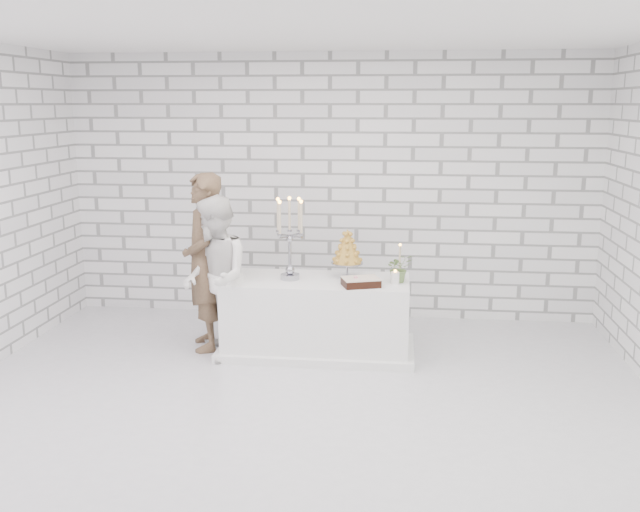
{
  "coord_description": "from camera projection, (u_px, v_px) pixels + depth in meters",
  "views": [
    {
      "loc": [
        0.82,
        -5.52,
        2.44
      ],
      "look_at": [
        0.08,
        0.89,
        1.05
      ],
      "focal_mm": 39.87,
      "sensor_mm": 36.0,
      "label": 1
    }
  ],
  "objects": [
    {
      "name": "chocolate_cake",
      "position": [
        361.0,
        282.0,
        6.69
      ],
      "size": [
        0.4,
        0.34,
        0.08
      ],
      "primitive_type": "cube",
      "rotation": [
        0.0,
        0.0,
        0.33
      ],
      "color": "black",
      "rests_on": "cake_table"
    },
    {
      "name": "cake_table",
      "position": [
        317.0,
        316.0,
        7.04
      ],
      "size": [
        1.8,
        0.8,
        0.75
      ],
      "primitive_type": "cube",
      "color": "white",
      "rests_on": "ground"
    },
    {
      "name": "bride",
      "position": [
        215.0,
        278.0,
        6.8
      ],
      "size": [
        0.85,
        0.94,
        1.59
      ],
      "primitive_type": "imported",
      "rotation": [
        0.0,
        0.0,
        -1.19
      ],
      "color": "white",
      "rests_on": "ground"
    },
    {
      "name": "ground",
      "position": [
        299.0,
        400.0,
        5.96
      ],
      "size": [
        6.0,
        5.0,
        0.01
      ],
      "primitive_type": "cube",
      "color": "silver",
      "rests_on": "ground"
    },
    {
      "name": "wall_back",
      "position": [
        330.0,
        188.0,
        8.07
      ],
      "size": [
        6.0,
        0.01,
        3.0
      ],
      "primitive_type": "cube",
      "color": "white",
      "rests_on": "ground"
    },
    {
      "name": "pillar_candle",
      "position": [
        395.0,
        278.0,
        6.76
      ],
      "size": [
        0.1,
        0.1,
        0.12
      ],
      "primitive_type": "cylinder",
      "rotation": [
        0.0,
        0.0,
        0.25
      ],
      "color": "white",
      "rests_on": "cake_table"
    },
    {
      "name": "groom",
      "position": [
        204.0,
        262.0,
        7.07
      ],
      "size": [
        0.63,
        0.76,
        1.78
      ],
      "primitive_type": "imported",
      "rotation": [
        0.0,
        0.0,
        -1.21
      ],
      "color": "brown",
      "rests_on": "ground"
    },
    {
      "name": "croquembouche",
      "position": [
        347.0,
        253.0,
        6.98
      ],
      "size": [
        0.35,
        0.35,
        0.49
      ],
      "primitive_type": null,
      "rotation": [
        0.0,
        0.0,
        0.13
      ],
      "color": "#B07B22",
      "rests_on": "cake_table"
    },
    {
      "name": "wall_front",
      "position": [
        218.0,
        315.0,
        3.22
      ],
      "size": [
        6.0,
        0.01,
        3.0
      ],
      "primitive_type": "cube",
      "color": "white",
      "rests_on": "ground"
    },
    {
      "name": "candelabra",
      "position": [
        290.0,
        238.0,
        6.88
      ],
      "size": [
        0.4,
        0.4,
        0.82
      ],
      "primitive_type": null,
      "rotation": [
        0.0,
        0.0,
        0.25
      ],
      "color": "#9A9AA4",
      "rests_on": "cake_table"
    },
    {
      "name": "ceiling",
      "position": [
        296.0,
        27.0,
        5.33
      ],
      "size": [
        6.0,
        5.0,
        0.01
      ],
      "primitive_type": "cube",
      "color": "white",
      "rests_on": "ground"
    },
    {
      "name": "extra_taper",
      "position": [
        400.0,
        262.0,
        7.0
      ],
      "size": [
        0.08,
        0.08,
        0.32
      ],
      "primitive_type": "cylinder",
      "rotation": [
        0.0,
        0.0,
        0.34
      ],
      "color": "beige",
      "rests_on": "cake_table"
    },
    {
      "name": "flowers",
      "position": [
        399.0,
        268.0,
        6.83
      ],
      "size": [
        0.31,
        0.29,
        0.28
      ],
      "primitive_type": "imported",
      "rotation": [
        0.0,
        0.0,
        0.38
      ],
      "color": "#526C3C",
      "rests_on": "cake_table"
    }
  ]
}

